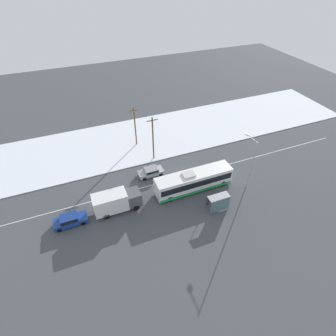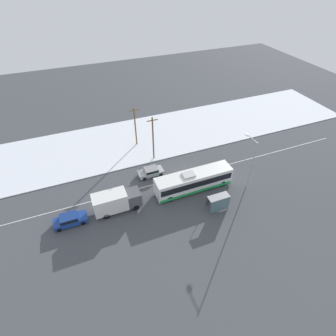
{
  "view_description": "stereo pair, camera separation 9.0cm",
  "coord_description": "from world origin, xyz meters",
  "px_view_note": "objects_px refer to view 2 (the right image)",
  "views": [
    {
      "loc": [
        -14.03,
        -28.11,
        27.87
      ],
      "look_at": [
        -2.25,
        1.34,
        1.4
      ],
      "focal_mm": 28.0,
      "sensor_mm": 36.0,
      "label": 1
    },
    {
      "loc": [
        -13.95,
        -28.14,
        27.87
      ],
      "look_at": [
        -2.25,
        1.34,
        1.4
      ],
      "focal_mm": 28.0,
      "sensor_mm": 36.0,
      "label": 2
    }
  ],
  "objects_px": {
    "box_truck": "(116,201)",
    "parked_car_near_truck": "(70,219)",
    "streetlamp": "(251,158)",
    "sedan_car": "(151,171)",
    "pedestrian_at_stop": "(208,199)",
    "city_bus": "(193,181)",
    "utility_pole_snowlot": "(135,126)",
    "utility_pole_roadside": "(153,138)",
    "bus_shelter": "(219,202)"
  },
  "relations": [
    {
      "from": "parked_car_near_truck",
      "to": "utility_pole_snowlot",
      "type": "height_order",
      "value": "utility_pole_snowlot"
    },
    {
      "from": "sedan_car",
      "to": "parked_car_near_truck",
      "type": "distance_m",
      "value": 14.03
    },
    {
      "from": "city_bus",
      "to": "bus_shelter",
      "type": "relative_size",
      "value": 3.92
    },
    {
      "from": "box_truck",
      "to": "pedestrian_at_stop",
      "type": "distance_m",
      "value": 12.71
    },
    {
      "from": "sedan_car",
      "to": "utility_pole_roadside",
      "type": "xyz_separation_m",
      "value": [
        1.87,
        3.95,
        3.43
      ]
    },
    {
      "from": "bus_shelter",
      "to": "streetlamp",
      "type": "bearing_deg",
      "value": 25.08
    },
    {
      "from": "city_bus",
      "to": "streetlamp",
      "type": "bearing_deg",
      "value": -14.95
    },
    {
      "from": "bus_shelter",
      "to": "utility_pole_roadside",
      "type": "bearing_deg",
      "value": 106.94
    },
    {
      "from": "box_truck",
      "to": "parked_car_near_truck",
      "type": "relative_size",
      "value": 1.51
    },
    {
      "from": "sedan_car",
      "to": "city_bus",
      "type": "bearing_deg",
      "value": 132.42
    },
    {
      "from": "city_bus",
      "to": "parked_car_near_truck",
      "type": "relative_size",
      "value": 2.74
    },
    {
      "from": "streetlamp",
      "to": "utility_pole_snowlot",
      "type": "height_order",
      "value": "streetlamp"
    },
    {
      "from": "city_bus",
      "to": "utility_pole_snowlot",
      "type": "relative_size",
      "value": 1.56
    },
    {
      "from": "pedestrian_at_stop",
      "to": "bus_shelter",
      "type": "xyz_separation_m",
      "value": [
        0.86,
        -1.44,
        0.62
      ]
    },
    {
      "from": "city_bus",
      "to": "parked_car_near_truck",
      "type": "height_order",
      "value": "city_bus"
    },
    {
      "from": "pedestrian_at_stop",
      "to": "utility_pole_snowlot",
      "type": "xyz_separation_m",
      "value": [
        -5.06,
        18.16,
        2.87
      ]
    },
    {
      "from": "parked_car_near_truck",
      "to": "bus_shelter",
      "type": "height_order",
      "value": "bus_shelter"
    },
    {
      "from": "box_truck",
      "to": "streetlamp",
      "type": "distance_m",
      "value": 19.83
    },
    {
      "from": "box_truck",
      "to": "parked_car_near_truck",
      "type": "height_order",
      "value": "box_truck"
    },
    {
      "from": "sedan_car",
      "to": "streetlamp",
      "type": "xyz_separation_m",
      "value": [
        12.68,
        -7.42,
        4.36
      ]
    },
    {
      "from": "pedestrian_at_stop",
      "to": "streetlamp",
      "type": "distance_m",
      "value": 8.49
    },
    {
      "from": "pedestrian_at_stop",
      "to": "streetlamp",
      "type": "relative_size",
      "value": 0.21
    },
    {
      "from": "utility_pole_roadside",
      "to": "utility_pole_snowlot",
      "type": "distance_m",
      "value": 5.45
    },
    {
      "from": "city_bus",
      "to": "sedan_car",
      "type": "bearing_deg",
      "value": 132.42
    },
    {
      "from": "utility_pole_snowlot",
      "to": "streetlamp",
      "type": "bearing_deg",
      "value": -53.34
    },
    {
      "from": "pedestrian_at_stop",
      "to": "streetlamp",
      "type": "bearing_deg",
      "value": 12.13
    },
    {
      "from": "bus_shelter",
      "to": "utility_pole_snowlot",
      "type": "relative_size",
      "value": 0.4
    },
    {
      "from": "utility_pole_roadside",
      "to": "box_truck",
      "type": "bearing_deg",
      "value": -133.19
    },
    {
      "from": "pedestrian_at_stop",
      "to": "utility_pole_snowlot",
      "type": "distance_m",
      "value": 19.07
    },
    {
      "from": "bus_shelter",
      "to": "sedan_car",
      "type": "bearing_deg",
      "value": 120.94
    },
    {
      "from": "city_bus",
      "to": "utility_pole_roadside",
      "type": "xyz_separation_m",
      "value": [
        -3.01,
        9.29,
        2.59
      ]
    },
    {
      "from": "sedan_car",
      "to": "pedestrian_at_stop",
      "type": "height_order",
      "value": "pedestrian_at_stop"
    },
    {
      "from": "pedestrian_at_stop",
      "to": "utility_pole_roadside",
      "type": "height_order",
      "value": "utility_pole_roadside"
    },
    {
      "from": "utility_pole_roadside",
      "to": "utility_pole_snowlot",
      "type": "relative_size",
      "value": 1.07
    },
    {
      "from": "pedestrian_at_stop",
      "to": "parked_car_near_truck",
      "type": "bearing_deg",
      "value": 168.67
    },
    {
      "from": "city_bus",
      "to": "sedan_car",
      "type": "distance_m",
      "value": 7.28
    },
    {
      "from": "parked_car_near_truck",
      "to": "streetlamp",
      "type": "relative_size",
      "value": 0.52
    },
    {
      "from": "pedestrian_at_stop",
      "to": "bus_shelter",
      "type": "height_order",
      "value": "bus_shelter"
    },
    {
      "from": "pedestrian_at_stop",
      "to": "utility_pole_roadside",
      "type": "bearing_deg",
      "value": 105.21
    },
    {
      "from": "utility_pole_snowlot",
      "to": "bus_shelter",
      "type": "bearing_deg",
      "value": -73.19
    },
    {
      "from": "pedestrian_at_stop",
      "to": "box_truck",
      "type": "bearing_deg",
      "value": 162.66
    },
    {
      "from": "sedan_car",
      "to": "pedestrian_at_stop",
      "type": "xyz_separation_m",
      "value": [
        5.39,
        -8.99,
        0.31
      ]
    },
    {
      "from": "parked_car_near_truck",
      "to": "utility_pole_snowlot",
      "type": "relative_size",
      "value": 0.57
    },
    {
      "from": "utility_pole_snowlot",
      "to": "sedan_car",
      "type": "bearing_deg",
      "value": -92.08
    },
    {
      "from": "city_bus",
      "to": "parked_car_near_truck",
      "type": "distance_m",
      "value": 17.88
    },
    {
      "from": "utility_pole_roadside",
      "to": "bus_shelter",
      "type": "bearing_deg",
      "value": -73.06
    },
    {
      "from": "box_truck",
      "to": "sedan_car",
      "type": "bearing_deg",
      "value": 37.75
    },
    {
      "from": "box_truck",
      "to": "streetlamp",
      "type": "bearing_deg",
      "value": -6.51
    },
    {
      "from": "parked_car_near_truck",
      "to": "pedestrian_at_stop",
      "type": "bearing_deg",
      "value": -11.33
    },
    {
      "from": "city_bus",
      "to": "box_truck",
      "type": "bearing_deg",
      "value": 179.35
    }
  ]
}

